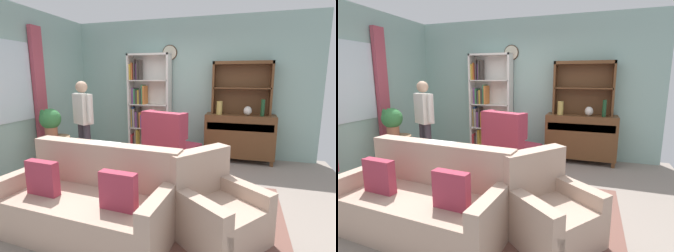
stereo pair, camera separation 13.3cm
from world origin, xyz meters
TOP-DOWN VIEW (x-y plane):
  - ground_plane at (0.00, 0.00)m, footprint 5.40×4.60m
  - wall_back at (0.00, 2.13)m, footprint 5.00×0.09m
  - wall_left at (-2.52, 0.01)m, footprint 0.16×4.20m
  - area_rug at (0.20, -0.30)m, footprint 2.86×1.90m
  - bookshelf at (-0.91, 1.94)m, footprint 0.90×0.30m
  - sideboard at (1.05, 1.86)m, footprint 1.30×0.45m
  - sideboard_hutch at (1.05, 1.97)m, footprint 1.10×0.26m
  - vase_tall at (0.66, 1.78)m, footprint 0.11×0.11m
  - vase_round at (1.18, 1.79)m, footprint 0.15×0.15m
  - bottle_wine at (1.44, 1.77)m, footprint 0.07×0.07m
  - couch_floral at (-0.39, -1.01)m, footprint 1.85×0.97m
  - armchair_floral at (0.89, -0.77)m, footprint 1.08×1.07m
  - wingback_chair at (-0.12, 1.05)m, footprint 0.99×1.00m
  - plant_stand at (-2.01, 0.39)m, footprint 0.52×0.52m
  - potted_plant_large at (-2.07, 0.40)m, footprint 0.35×0.35m
  - potted_plant_small at (-1.60, 0.56)m, footprint 0.20×0.20m
  - person_reading at (-1.58, 0.65)m, footprint 0.50×0.33m
  - coffee_table at (-0.21, -0.11)m, footprint 0.80×0.50m
  - book_stack at (-0.14, -0.02)m, footprint 0.21×0.16m

SIDE VIEW (x-z plane):
  - ground_plane at x=0.00m, z-range -0.02..0.00m
  - area_rug at x=0.20m, z-range 0.00..0.01m
  - potted_plant_small at x=-1.60m, z-range 0.02..0.30m
  - armchair_floral at x=0.89m, z-range -0.15..0.73m
  - couch_floral at x=-0.39m, z-range -0.14..0.76m
  - coffee_table at x=-0.21m, z-range 0.14..0.56m
  - plant_stand at x=-2.01m, z-range 0.07..0.68m
  - wingback_chair at x=-0.12m, z-range -0.14..0.91m
  - book_stack at x=-0.14m, z-range 0.42..0.52m
  - sideboard at x=1.05m, z-range 0.05..0.97m
  - potted_plant_large at x=-2.07m, z-range 0.65..1.14m
  - person_reading at x=-1.58m, z-range 0.13..1.69m
  - vase_round at x=1.18m, z-range 0.92..1.09m
  - vase_tall at x=0.66m, z-range 0.92..1.17m
  - bookshelf at x=-0.91m, z-range 0.01..2.11m
  - bottle_wine at x=1.44m, z-range 0.92..1.23m
  - wall_left at x=-2.52m, z-range 0.00..2.80m
  - wall_back at x=0.00m, z-range 0.01..2.81m
  - sideboard_hutch at x=1.05m, z-range 1.06..2.06m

